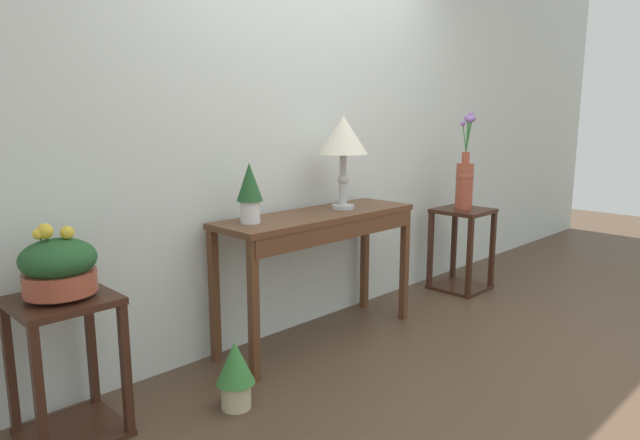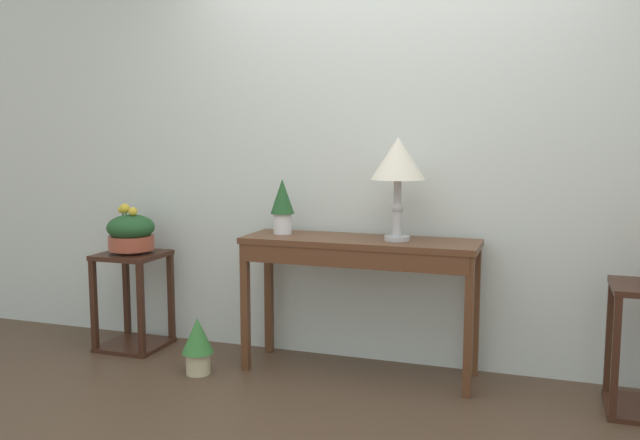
{
  "view_description": "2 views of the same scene",
  "coord_description": "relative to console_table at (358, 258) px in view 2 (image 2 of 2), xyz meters",
  "views": [
    {
      "loc": [
        -2.43,
        -1.28,
        1.36
      ],
      "look_at": [
        -0.17,
        0.98,
        0.77
      ],
      "focal_mm": 31.36,
      "sensor_mm": 36.0,
      "label": 1
    },
    {
      "loc": [
        0.88,
        -2.57,
        1.37
      ],
      "look_at": [
        -0.34,
        0.99,
        0.9
      ],
      "focal_mm": 37.38,
      "sensor_mm": 36.0,
      "label": 2
    }
  ],
  "objects": [
    {
      "name": "back_wall_with_art",
      "position": [
        0.12,
        0.32,
        0.72
      ],
      "size": [
        9.0,
        0.1,
        2.8
      ],
      "color": "silver",
      "rests_on": "ground"
    },
    {
      "name": "console_table",
      "position": [
        0.0,
        0.0,
        0.0
      ],
      "size": [
        1.34,
        0.41,
        0.79
      ],
      "color": "#56331E",
      "rests_on": "ground"
    },
    {
      "name": "table_lamp",
      "position": [
        0.22,
        0.02,
        0.54
      ],
      "size": [
        0.3,
        0.3,
        0.57
      ],
      "color": "#B7B7BC",
      "rests_on": "console_table"
    },
    {
      "name": "potted_plant_on_console",
      "position": [
        -0.49,
        0.06,
        0.29
      ],
      "size": [
        0.14,
        0.14,
        0.33
      ],
      "color": "silver",
      "rests_on": "console_table"
    },
    {
      "name": "pedestal_stand_left",
      "position": [
        -1.51,
        0.01,
        -0.37
      ],
      "size": [
        0.39,
        0.39,
        0.63
      ],
      "color": "#381E14",
      "rests_on": "ground"
    },
    {
      "name": "planter_bowl_wide_left",
      "position": [
        -1.51,
        0.01,
        0.08
      ],
      "size": [
        0.3,
        0.3,
        0.32
      ],
      "color": "#9E4733",
      "rests_on": "pedestal_stand_left"
    },
    {
      "name": "potted_plant_floor",
      "position": [
        -0.87,
        -0.3,
        -0.5
      ],
      "size": [
        0.18,
        0.18,
        0.34
      ],
      "color": "beige",
      "rests_on": "ground"
    }
  ]
}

